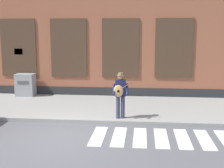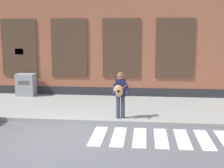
{
  "view_description": "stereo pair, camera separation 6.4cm",
  "coord_description": "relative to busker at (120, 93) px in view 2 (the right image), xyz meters",
  "views": [
    {
      "loc": [
        2.41,
        -9.23,
        3.33
      ],
      "look_at": [
        1.3,
        1.9,
        1.44
      ],
      "focal_mm": 50.0,
      "sensor_mm": 36.0,
      "label": 1
    },
    {
      "loc": [
        2.47,
        -9.23,
        3.33
      ],
      "look_at": [
        1.3,
        1.9,
        1.44
      ],
      "focal_mm": 50.0,
      "sensor_mm": 36.0,
      "label": 2
    }
  ],
  "objects": [
    {
      "name": "busker",
      "position": [
        0.0,
        0.0,
        0.0
      ],
      "size": [
        0.73,
        0.56,
        1.71
      ],
      "color": "#33384C",
      "rests_on": "sidewalk"
    },
    {
      "name": "crosswalk",
      "position": [
        2.1,
        -1.68,
        -1.1
      ],
      "size": [
        5.78,
        1.9,
        0.01
      ],
      "color": "silver",
      "rests_on": "ground"
    },
    {
      "name": "sidewalk",
      "position": [
        -1.59,
        1.88,
        -1.04
      ],
      "size": [
        28.0,
        4.52,
        0.14
      ],
      "color": "gray",
      "rests_on": "ground"
    },
    {
      "name": "building_backdrop",
      "position": [
        -1.59,
        6.13,
        1.98
      ],
      "size": [
        28.0,
        4.06,
        6.17
      ],
      "color": "#99563D",
      "rests_on": "ground"
    },
    {
      "name": "utility_box",
      "position": [
        -5.04,
        3.69,
        -0.42
      ],
      "size": [
        0.91,
        0.65,
        1.11
      ],
      "color": "gray",
      "rests_on": "sidewalk"
    },
    {
      "name": "ground_plane",
      "position": [
        -1.59,
        -1.98,
        -1.11
      ],
      "size": [
        160.0,
        160.0,
        0.0
      ],
      "primitive_type": "plane",
      "color": "#56565B"
    }
  ]
}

